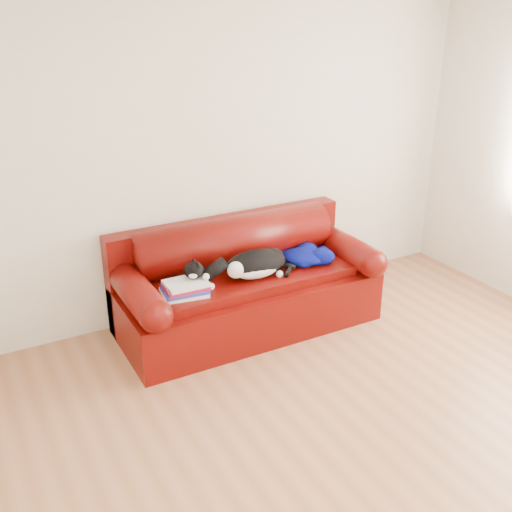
{
  "coord_description": "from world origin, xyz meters",
  "views": [
    {
      "loc": [
        -2.17,
        -2.4,
        2.52
      ],
      "look_at": [
        -0.13,
        1.35,
        0.69
      ],
      "focal_mm": 42.0,
      "sensor_mm": 36.0,
      "label": 1
    }
  ],
  "objects_px": {
    "sofa_base": "(248,300)",
    "book_stack": "(185,288)",
    "blanket": "(307,255)",
    "cat": "(255,265)"
  },
  "relations": [
    {
      "from": "sofa_base",
      "to": "blanket",
      "type": "bearing_deg",
      "value": -7.22
    },
    {
      "from": "blanket",
      "to": "sofa_base",
      "type": "bearing_deg",
      "value": 172.78
    },
    {
      "from": "sofa_base",
      "to": "book_stack",
      "type": "distance_m",
      "value": 0.69
    },
    {
      "from": "sofa_base",
      "to": "blanket",
      "type": "relative_size",
      "value": 4.58
    },
    {
      "from": "sofa_base",
      "to": "blanket",
      "type": "xyz_separation_m",
      "value": [
        0.53,
        -0.07,
        0.32
      ]
    },
    {
      "from": "book_stack",
      "to": "cat",
      "type": "relative_size",
      "value": 0.49
    },
    {
      "from": "cat",
      "to": "blanket",
      "type": "xyz_separation_m",
      "value": [
        0.52,
        0.05,
        -0.04
      ]
    },
    {
      "from": "sofa_base",
      "to": "book_stack",
      "type": "xyz_separation_m",
      "value": [
        -0.6,
        -0.14,
        0.31
      ]
    },
    {
      "from": "sofa_base",
      "to": "cat",
      "type": "height_order",
      "value": "cat"
    },
    {
      "from": "cat",
      "to": "book_stack",
      "type": "bearing_deg",
      "value": 177.99
    }
  ]
}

